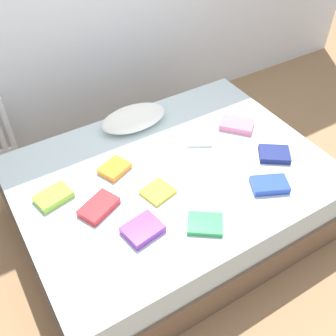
% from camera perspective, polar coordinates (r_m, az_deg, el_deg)
% --- Properties ---
extents(ground_plane, '(8.00, 8.00, 0.00)m').
position_cam_1_polar(ground_plane, '(2.94, 0.51, -7.37)').
color(ground_plane, '#93704C').
extents(bed, '(2.00, 1.50, 0.50)m').
position_cam_1_polar(bed, '(2.76, 0.54, -4.13)').
color(bed, brown).
rests_on(bed, ground).
extents(pillow, '(0.49, 0.27, 0.14)m').
position_cam_1_polar(pillow, '(2.90, -4.93, 7.11)').
color(pillow, white).
rests_on(pillow, bed).
extents(textbook_white, '(0.24, 0.25, 0.02)m').
position_cam_1_polar(textbook_white, '(2.81, 4.31, 4.32)').
color(textbook_white, white).
rests_on(textbook_white, bed).
extents(textbook_blue, '(0.26, 0.22, 0.05)m').
position_cam_1_polar(textbook_blue, '(2.53, 14.31, -2.34)').
color(textbook_blue, '#2847B7').
rests_on(textbook_blue, bed).
extents(textbook_green, '(0.25, 0.24, 0.03)m').
position_cam_1_polar(textbook_green, '(2.27, 5.31, -7.95)').
color(textbook_green, green).
rests_on(textbook_green, bed).
extents(textbook_purple, '(0.23, 0.19, 0.05)m').
position_cam_1_polar(textbook_purple, '(2.23, -3.64, -8.75)').
color(textbook_purple, purple).
rests_on(textbook_purple, bed).
extents(textbook_red, '(0.26, 0.22, 0.04)m').
position_cam_1_polar(textbook_red, '(2.37, -9.85, -5.50)').
color(textbook_red, red).
rests_on(textbook_red, bed).
extents(textbook_yellow, '(0.20, 0.19, 0.03)m').
position_cam_1_polar(textbook_yellow, '(2.43, -1.47, -3.41)').
color(textbook_yellow, yellow).
rests_on(textbook_yellow, bed).
extents(textbook_pink, '(0.27, 0.28, 0.04)m').
position_cam_1_polar(textbook_pink, '(2.95, 9.78, 6.09)').
color(textbook_pink, pink).
rests_on(textbook_pink, bed).
extents(textbook_navy, '(0.25, 0.25, 0.04)m').
position_cam_1_polar(textbook_navy, '(2.75, 14.95, 1.92)').
color(textbook_navy, navy).
rests_on(textbook_navy, bed).
extents(textbook_orange, '(0.22, 0.20, 0.04)m').
position_cam_1_polar(textbook_orange, '(2.58, -7.65, -0.06)').
color(textbook_orange, orange).
rests_on(textbook_orange, bed).
extents(textbook_lime, '(0.24, 0.18, 0.04)m').
position_cam_1_polar(textbook_lime, '(2.48, -16.06, -3.97)').
color(textbook_lime, '#8CC638').
rests_on(textbook_lime, bed).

